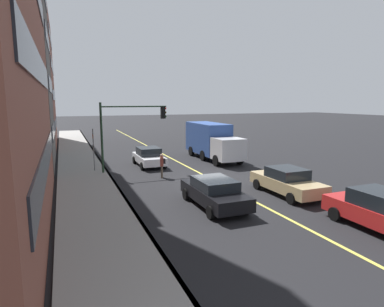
# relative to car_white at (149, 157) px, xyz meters

# --- Properties ---
(ground) EXTENTS (200.00, 200.00, 0.00)m
(ground) POSITION_rel_car_white_xyz_m (-5.67, -2.74, -0.75)
(ground) COLOR black
(sidewalk_slab) EXTENTS (80.00, 3.42, 0.15)m
(sidewalk_slab) POSITION_rel_car_white_xyz_m (-5.67, 5.10, -0.68)
(sidewalk_slab) COLOR gray
(sidewalk_slab) RESTS_ON ground
(curb_edge) EXTENTS (80.00, 0.16, 0.15)m
(curb_edge) POSITION_rel_car_white_xyz_m (-5.67, 3.47, -0.68)
(curb_edge) COLOR slate
(curb_edge) RESTS_ON ground
(lane_stripe_center) EXTENTS (80.00, 0.16, 0.01)m
(lane_stripe_center) POSITION_rel_car_white_xyz_m (-5.67, -2.74, -0.75)
(lane_stripe_center) COLOR #D8CC4C
(lane_stripe_center) RESTS_ON ground
(building_glass_right) EXTENTS (14.91, 8.30, 14.85)m
(building_glass_right) POSITION_rel_car_white_xyz_m (16.92, 11.12, 6.67)
(building_glass_right) COLOR brown
(building_glass_right) RESTS_ON ground
(car_white) EXTENTS (4.30, 1.97, 1.49)m
(car_white) POSITION_rel_car_white_xyz_m (0.00, 0.00, 0.00)
(car_white) COLOR silver
(car_white) RESTS_ON ground
(car_tan) EXTENTS (4.68, 2.03, 1.50)m
(car_tan) POSITION_rel_car_white_xyz_m (-10.76, -5.11, -0.00)
(car_tan) COLOR tan
(car_tan) RESTS_ON ground
(car_red) EXTENTS (4.72, 2.05, 1.60)m
(car_red) POSITION_rel_car_white_xyz_m (-16.43, -5.42, 0.06)
(car_red) COLOR red
(car_red) RESTS_ON ground
(car_black) EXTENTS (4.67, 2.03, 1.41)m
(car_black) POSITION_rel_car_white_xyz_m (-11.15, -0.46, -0.02)
(car_black) COLOR black
(car_black) RESTS_ON ground
(truck_blue) EXTENTS (7.87, 2.40, 3.17)m
(truck_blue) POSITION_rel_car_white_xyz_m (1.05, -6.04, 0.92)
(truck_blue) COLOR silver
(truck_blue) RESTS_ON ground
(pedestrian_with_backpack) EXTENTS (0.44, 0.44, 1.65)m
(pedestrian_with_backpack) POSITION_rel_car_white_xyz_m (-4.32, 0.17, 0.20)
(pedestrian_with_backpack) COLOR brown
(pedestrian_with_backpack) RESTS_ON ground
(traffic_light_mast) EXTENTS (0.28, 4.81, 5.06)m
(traffic_light_mast) POSITION_rel_car_white_xyz_m (-1.84, 1.82, 2.78)
(traffic_light_mast) COLOR #1E3823
(traffic_light_mast) RESTS_ON ground
(street_sign_post) EXTENTS (0.60, 0.08, 3.20)m
(street_sign_post) POSITION_rel_car_white_xyz_m (-0.89, 4.29, 1.12)
(street_sign_post) COLOR slate
(street_sign_post) RESTS_ON ground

